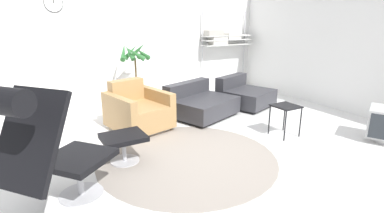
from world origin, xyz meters
The scene contains 12 objects.
ground_plane centered at (0.00, 0.00, 0.00)m, with size 12.00×12.00×0.00m, color white.
wall_back centered at (0.00, 3.00, 1.40)m, with size 12.00×0.09×2.80m.
wall_right centered at (3.40, 0.00, 1.40)m, with size 0.06×12.00×2.80m.
round_rug centered at (-0.23, -0.19, 0.00)m, with size 2.30×2.30×0.01m.
lounge_chair centered at (-1.87, -0.62, 0.76)m, with size 1.19×1.11×1.29m.
ottoman centered at (-0.96, 0.12, 0.27)m, with size 0.52×0.44×0.36m.
armchair_red centered at (-0.40, 1.15, 0.29)m, with size 0.99×1.05×0.77m.
couch_low centered at (0.82, 1.22, 0.22)m, with size 1.35×1.25×0.60m.
couch_second centered at (1.95, 1.33, 0.22)m, with size 1.14×1.18×0.60m.
side_table centered at (1.44, -0.24, 0.41)m, with size 0.36×0.36×0.48m.
potted_plant centered at (0.02, 2.36, 0.61)m, with size 0.64×0.63×1.30m.
shelf_unit centered at (2.43, 2.77, 1.26)m, with size 1.34×0.28×1.91m.
Camera 1 is at (-1.95, -3.27, 1.74)m, focal length 28.00 mm.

